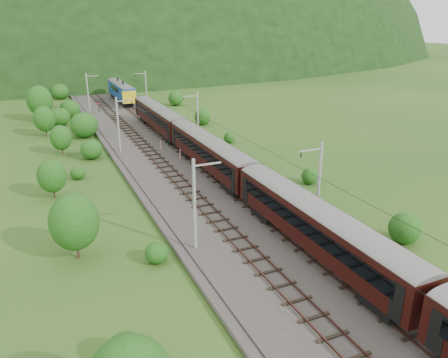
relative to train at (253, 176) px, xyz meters
name	(u,v)px	position (x,y,z in m)	size (l,w,h in m)	color
ground	(259,237)	(-2.40, -6.02, -3.60)	(600.00, 600.00, 0.00)	#224816
railbed	(216,197)	(-2.40, 3.98, -3.45)	(14.00, 220.00, 0.30)	#38332D
track_left	(196,199)	(-4.80, 3.98, -3.23)	(2.40, 220.00, 0.27)	#512E22
track_right	(236,192)	(0.00, 3.98, -3.23)	(2.40, 220.00, 0.27)	#512E22
catenary_left	(119,123)	(-8.52, 25.98, 0.90)	(2.54, 192.28, 8.00)	gray
catenary_right	(197,116)	(3.72, 25.98, 0.90)	(2.54, 192.28, 8.00)	gray
overhead_wires	(216,137)	(-2.40, 3.98, 3.50)	(4.83, 198.00, 0.03)	black
mountain_main	(55,52)	(-2.40, 253.98, -3.60)	(504.00, 360.00, 244.00)	black
train	(253,176)	(0.00, 0.00, 0.00)	(3.05, 145.14, 5.30)	black
hazard_post_near	(161,145)	(-2.81, 24.38, -2.59)	(0.15, 0.15, 1.41)	red
hazard_post_far	(180,154)	(-1.65, 18.73, -2.60)	(0.15, 0.15, 1.40)	red
signal	(99,107)	(-6.84, 56.88, -2.17)	(0.21, 0.21, 1.93)	black
vegetation_left	(69,152)	(-16.12, 20.78, -1.13)	(10.76, 145.22, 6.91)	#1F4813
vegetation_right	(324,179)	(9.90, 1.19, -2.21)	(5.89, 111.09, 3.14)	#1F4813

